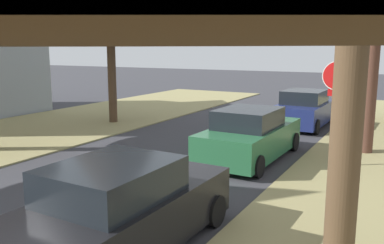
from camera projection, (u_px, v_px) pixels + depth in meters
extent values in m
cylinder|color=#9EA0A5|center=(335.00, 127.00, 11.49)|extent=(0.07, 0.32, 2.24)
cylinder|color=white|center=(337.00, 76.00, 11.09)|extent=(0.81, 0.16, 0.80)
cylinder|color=red|center=(337.00, 76.00, 11.09)|extent=(0.77, 0.17, 0.76)
cube|color=red|center=(337.00, 93.00, 11.22)|extent=(0.48, 0.08, 0.20)
cylinder|color=brown|center=(347.00, 120.00, 6.19)|extent=(0.48, 0.48, 4.45)
cylinder|color=brown|center=(370.00, 77.00, 12.75)|extent=(0.46, 0.46, 4.82)
cylinder|color=#513B29|center=(112.00, 78.00, 18.20)|extent=(0.37, 0.37, 3.94)
cylinder|color=#513B29|center=(100.00, 21.00, 18.34)|extent=(0.70, 1.69, 1.28)
cylinder|color=#513B29|center=(102.00, 21.00, 17.51)|extent=(0.91, 0.47, 1.10)
cube|color=black|center=(123.00, 218.00, 6.72)|extent=(1.90, 4.43, 0.85)
cube|color=black|center=(112.00, 180.00, 6.40)|extent=(1.64, 2.05, 0.56)
cylinder|color=black|center=(141.00, 195.00, 8.60)|extent=(0.21, 0.60, 0.60)
cylinder|color=black|center=(215.00, 211.00, 7.75)|extent=(0.21, 0.60, 0.60)
cube|color=#28663D|center=(251.00, 140.00, 12.44)|extent=(1.90, 4.43, 0.85)
cube|color=black|center=(248.00, 118.00, 12.12)|extent=(1.64, 2.05, 0.56)
cylinder|color=black|center=(245.00, 136.00, 14.32)|extent=(0.21, 0.60, 0.60)
cylinder|color=black|center=(294.00, 142.00, 13.47)|extent=(0.21, 0.60, 0.60)
cylinder|color=black|center=(199.00, 158.00, 11.51)|extent=(0.21, 0.60, 0.60)
cylinder|color=black|center=(258.00, 166.00, 10.65)|extent=(0.21, 0.60, 0.60)
cube|color=navy|center=(305.00, 112.00, 17.77)|extent=(1.90, 4.43, 0.85)
cube|color=black|center=(305.00, 97.00, 17.46)|extent=(1.64, 2.05, 0.56)
cylinder|color=black|center=(296.00, 112.00, 19.66)|extent=(0.21, 0.60, 0.60)
cylinder|color=black|center=(333.00, 115.00, 18.80)|extent=(0.21, 0.60, 0.60)
cylinder|color=black|center=(273.00, 123.00, 16.85)|extent=(0.21, 0.60, 0.60)
cylinder|color=black|center=(316.00, 127.00, 15.99)|extent=(0.21, 0.60, 0.60)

